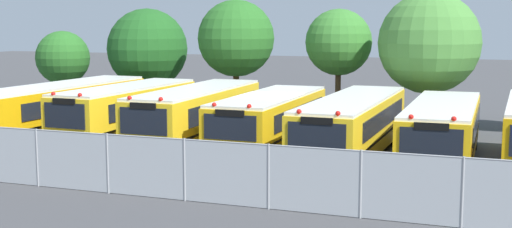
{
  "coord_description": "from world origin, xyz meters",
  "views": [
    {
      "loc": [
        9.45,
        -27.39,
        5.54
      ],
      "look_at": [
        -0.63,
        0.0,
        1.6
      ],
      "focal_mm": 47.88,
      "sensor_mm": 36.0,
      "label": 1
    }
  ],
  "objects_px": {
    "school_bus_4": "(353,125)",
    "tree_1": "(147,48)",
    "school_bus_3": "(270,120)",
    "tree_2": "(234,38)",
    "school_bus_2": "(197,114)",
    "school_bus_0": "(60,108)",
    "tree_0": "(62,57)",
    "tree_4": "(428,43)",
    "tree_3": "(336,42)",
    "school_bus_1": "(127,111)",
    "school_bus_5": "(443,129)"
  },
  "relations": [
    {
      "from": "school_bus_4",
      "to": "tree_1",
      "type": "xyz_separation_m",
      "value": [
        -14.59,
        9.1,
        2.59
      ]
    },
    {
      "from": "school_bus_3",
      "to": "tree_2",
      "type": "relative_size",
      "value": 1.38
    },
    {
      "from": "school_bus_2",
      "to": "tree_1",
      "type": "relative_size",
      "value": 1.61
    },
    {
      "from": "school_bus_0",
      "to": "tree_2",
      "type": "distance_m",
      "value": 10.6
    },
    {
      "from": "school_bus_2",
      "to": "tree_1",
      "type": "height_order",
      "value": "tree_1"
    },
    {
      "from": "tree_0",
      "to": "tree_4",
      "type": "height_order",
      "value": "tree_4"
    },
    {
      "from": "school_bus_4",
      "to": "tree_1",
      "type": "height_order",
      "value": "tree_1"
    },
    {
      "from": "school_bus_4",
      "to": "tree_3",
      "type": "relative_size",
      "value": 1.78
    },
    {
      "from": "tree_3",
      "to": "tree_4",
      "type": "xyz_separation_m",
      "value": [
        4.99,
        -1.29,
        0.03
      ]
    },
    {
      "from": "school_bus_0",
      "to": "tree_4",
      "type": "relative_size",
      "value": 1.66
    },
    {
      "from": "school_bus_4",
      "to": "tree_0",
      "type": "distance_m",
      "value": 21.2
    },
    {
      "from": "school_bus_1",
      "to": "school_bus_5",
      "type": "bearing_deg",
      "value": -177.57
    },
    {
      "from": "school_bus_1",
      "to": "tree_3",
      "type": "distance_m",
      "value": 12.27
    },
    {
      "from": "school_bus_0",
      "to": "school_bus_2",
      "type": "height_order",
      "value": "school_bus_2"
    },
    {
      "from": "tree_1",
      "to": "tree_4",
      "type": "distance_m",
      "value": 16.68
    },
    {
      "from": "tree_1",
      "to": "tree_4",
      "type": "height_order",
      "value": "tree_4"
    },
    {
      "from": "school_bus_2",
      "to": "tree_0",
      "type": "distance_m",
      "value": 14.72
    },
    {
      "from": "school_bus_1",
      "to": "tree_2",
      "type": "distance_m",
      "value": 9.14
    },
    {
      "from": "school_bus_2",
      "to": "school_bus_4",
      "type": "distance_m",
      "value": 7.13
    },
    {
      "from": "school_bus_3",
      "to": "school_bus_5",
      "type": "bearing_deg",
      "value": -179.78
    },
    {
      "from": "school_bus_2",
      "to": "tree_1",
      "type": "distance_m",
      "value": 11.86
    },
    {
      "from": "school_bus_3",
      "to": "school_bus_5",
      "type": "xyz_separation_m",
      "value": [
        7.22,
        0.05,
        -0.03
      ]
    },
    {
      "from": "school_bus_3",
      "to": "school_bus_5",
      "type": "height_order",
      "value": "school_bus_3"
    },
    {
      "from": "school_bus_1",
      "to": "school_bus_5",
      "type": "relative_size",
      "value": 0.93
    },
    {
      "from": "tree_0",
      "to": "tree_4",
      "type": "xyz_separation_m",
      "value": [
        21.68,
        0.18,
        1.08
      ]
    },
    {
      "from": "tree_3",
      "to": "tree_0",
      "type": "bearing_deg",
      "value": -174.94
    },
    {
      "from": "school_bus_3",
      "to": "tree_1",
      "type": "xyz_separation_m",
      "value": [
        -10.9,
        8.8,
        2.61
      ]
    },
    {
      "from": "school_bus_1",
      "to": "school_bus_2",
      "type": "bearing_deg",
      "value": -176.72
    },
    {
      "from": "tree_0",
      "to": "school_bus_1",
      "type": "bearing_deg",
      "value": -40.15
    },
    {
      "from": "tree_3",
      "to": "tree_4",
      "type": "height_order",
      "value": "tree_4"
    },
    {
      "from": "school_bus_1",
      "to": "school_bus_0",
      "type": "bearing_deg",
      "value": 1.14
    },
    {
      "from": "school_bus_0",
      "to": "tree_3",
      "type": "bearing_deg",
      "value": -140.11
    },
    {
      "from": "school_bus_4",
      "to": "tree_1",
      "type": "relative_size",
      "value": 1.75
    },
    {
      "from": "school_bus_0",
      "to": "school_bus_1",
      "type": "xyz_separation_m",
      "value": [
        3.75,
        -0.03,
        0.01
      ]
    },
    {
      "from": "tree_1",
      "to": "tree_3",
      "type": "relative_size",
      "value": 1.01
    },
    {
      "from": "school_bus_3",
      "to": "school_bus_5",
      "type": "relative_size",
      "value": 0.93
    },
    {
      "from": "school_bus_2",
      "to": "school_bus_4",
      "type": "relative_size",
      "value": 0.92
    },
    {
      "from": "school_bus_0",
      "to": "tree_1",
      "type": "height_order",
      "value": "tree_1"
    },
    {
      "from": "school_bus_5",
      "to": "tree_2",
      "type": "bearing_deg",
      "value": -34.27
    },
    {
      "from": "tree_4",
      "to": "school_bus_0",
      "type": "bearing_deg",
      "value": -154.8
    },
    {
      "from": "school_bus_0",
      "to": "school_bus_4",
      "type": "bearing_deg",
      "value": -178.99
    },
    {
      "from": "school_bus_2",
      "to": "tree_0",
      "type": "relative_size",
      "value": 2.04
    },
    {
      "from": "tree_2",
      "to": "tree_4",
      "type": "xyz_separation_m",
      "value": [
        10.67,
        -0.55,
        -0.13
      ]
    },
    {
      "from": "tree_4",
      "to": "school_bus_1",
      "type": "bearing_deg",
      "value": -148.55
    },
    {
      "from": "school_bus_3",
      "to": "school_bus_1",
      "type": "bearing_deg",
      "value": 1.17
    },
    {
      "from": "school_bus_0",
      "to": "school_bus_3",
      "type": "xyz_separation_m",
      "value": [
        10.72,
        0.14,
        -0.07
      ]
    },
    {
      "from": "tree_3",
      "to": "tree_4",
      "type": "relative_size",
      "value": 0.89
    },
    {
      "from": "school_bus_2",
      "to": "school_bus_4",
      "type": "height_order",
      "value": "school_bus_2"
    },
    {
      "from": "school_bus_4",
      "to": "school_bus_5",
      "type": "height_order",
      "value": "school_bus_4"
    },
    {
      "from": "school_bus_1",
      "to": "school_bus_4",
      "type": "bearing_deg",
      "value": -179.14
    }
  ]
}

